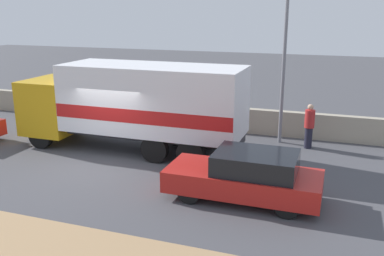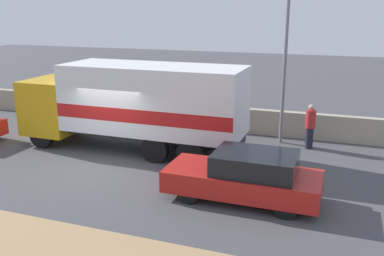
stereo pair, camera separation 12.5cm
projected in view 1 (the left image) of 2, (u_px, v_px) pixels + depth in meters
ground_plane at (102, 164)px, 14.88m from camera, size 80.00×80.00×0.00m
stone_wall_backdrop at (164, 113)px, 19.79m from camera, size 60.00×0.35×1.07m
street_lamp at (286, 30)px, 16.12m from camera, size 0.56×0.28×7.77m
box_truck at (135, 103)px, 15.92m from camera, size 8.61×2.47×3.26m
car_hatchback at (247, 176)px, 11.95m from camera, size 4.31×1.77×1.42m
pedestrian at (309, 126)px, 16.36m from camera, size 0.38×0.38×1.73m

